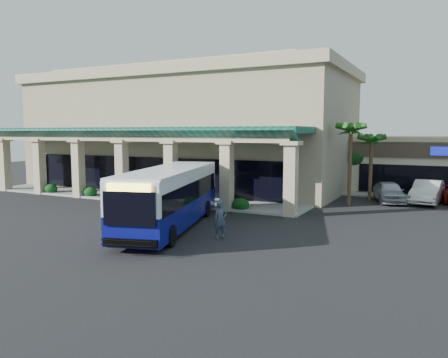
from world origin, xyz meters
The scene contains 11 objects.
ground centered at (0.00, 0.00, 0.00)m, with size 110.00×110.00×0.00m, color black.
main_building centered at (-8.00, 16.00, 5.67)m, with size 30.80×14.80×11.35m, color tan, non-canonical shape.
arcade centered at (-8.00, 6.80, 2.85)m, with size 30.00×6.20×5.70m, color #0A3F33, non-canonical shape.
palm_0 centered at (8.50, 11.00, 3.30)m, with size 2.40×2.40×6.60m, color #184713, non-canonical shape.
palm_1 centered at (9.50, 14.00, 2.90)m, with size 2.40×2.40×5.80m, color #184713, non-canonical shape.
palm_2 centered at (-22.50, 6.50, 3.10)m, with size 2.40×2.40×6.20m, color #184713, non-canonical shape.
broadleaf_tree centered at (7.50, 19.00, 2.41)m, with size 2.60×2.60×4.81m, color #0B3410, non-canonical shape.
transit_bus centered at (1.09, -1.00, 1.66)m, with size 2.77×11.89×3.32m, color navy, non-canonical shape.
pedestrian centered at (4.69, -1.91, 0.94)m, with size 0.68×0.45×1.87m, color #374452.
car_silver centered at (10.92, 13.94, 0.80)m, with size 1.90×4.71×1.61m, color #ACABBC.
car_white centered at (13.53, 14.70, 0.86)m, with size 1.83×5.24×1.73m, color silver.
Camera 1 is at (14.55, -20.97, 5.31)m, focal length 35.00 mm.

